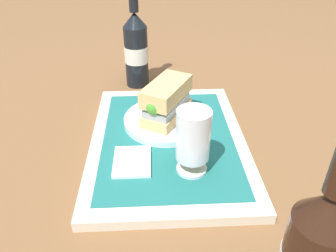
{
  "coord_description": "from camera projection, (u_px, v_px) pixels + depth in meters",
  "views": [
    {
      "loc": [
        0.57,
        -0.03,
        0.42
      ],
      "look_at": [
        0.0,
        0.0,
        0.05
      ],
      "focal_mm": 35.64,
      "sensor_mm": 36.0,
      "label": 1
    }
  ],
  "objects": [
    {
      "name": "plate",
      "position": [
        166.0,
        120.0,
        0.74
      ],
      "size": [
        0.19,
        0.19,
        0.01
      ],
      "primitive_type": "cylinder",
      "color": "white",
      "rests_on": "placemat"
    },
    {
      "name": "tray",
      "position": [
        168.0,
        142.0,
        0.7
      ],
      "size": [
        0.44,
        0.32,
        0.02
      ],
      "primitive_type": "cube",
      "color": "beige",
      "rests_on": "ground_plane"
    },
    {
      "name": "sandwich",
      "position": [
        165.0,
        101.0,
        0.71
      ],
      "size": [
        0.14,
        0.12,
        0.08
      ],
      "rotation": [
        0.0,
        0.0,
        -0.51
      ],
      "color": "tan",
      "rests_on": "plate"
    },
    {
      "name": "placemat",
      "position": [
        168.0,
        138.0,
        0.7
      ],
      "size": [
        0.38,
        0.27,
        0.0
      ],
      "primitive_type": "cube",
      "color": "#1E6B66",
      "rests_on": "tray"
    },
    {
      "name": "ground_plane",
      "position": [
        168.0,
        146.0,
        0.71
      ],
      "size": [
        3.0,
        3.0,
        0.0
      ],
      "primitive_type": "plane",
      "color": "brown"
    },
    {
      "name": "beer_glass",
      "position": [
        193.0,
        139.0,
        0.57
      ],
      "size": [
        0.06,
        0.06,
        0.12
      ],
      "color": "silver",
      "rests_on": "placemat"
    },
    {
      "name": "napkin_folded",
      "position": [
        132.0,
        161.0,
        0.63
      ],
      "size": [
        0.09,
        0.07,
        0.01
      ],
      "primitive_type": "cube",
      "color": "white",
      "rests_on": "placemat"
    },
    {
      "name": "second_bottle",
      "position": [
        136.0,
        49.0,
        0.9
      ],
      "size": [
        0.07,
        0.07,
        0.27
      ],
      "color": "black",
      "rests_on": "ground_plane"
    }
  ]
}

